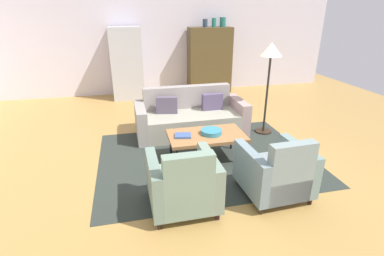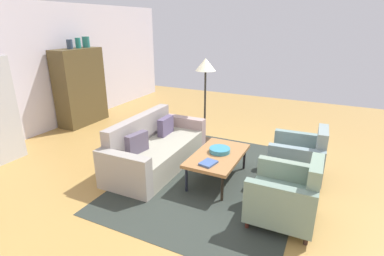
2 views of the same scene
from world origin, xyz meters
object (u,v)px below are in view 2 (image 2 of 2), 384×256
object	(u,v)px
coffee_table	(218,156)
vase_round	(78,43)
vase_tall	(70,44)
armchair_right	(301,159)
fruit_bowl	(220,150)
cabinet	(80,87)
floor_lamp	(205,72)
book_stack	(208,163)
vase_small	(86,42)
couch	(154,150)
armchair_left	(288,197)

from	to	relation	value
coffee_table	vase_round	world-z (taller)	vase_round
vase_tall	vase_round	world-z (taller)	vase_round
armchair_right	fruit_bowl	xyz separation A→B (m)	(-0.52, 1.17, 0.14)
coffee_table	armchair_right	size ratio (longest dim) A/B	1.36
fruit_bowl	cabinet	distance (m)	4.20
coffee_table	fruit_bowl	world-z (taller)	fruit_bowl
floor_lamp	armchair_right	bearing A→B (deg)	-111.90
book_stack	vase_round	bearing A→B (deg)	67.40
vase_small	floor_lamp	world-z (taller)	vase_small
couch	vase_round	distance (m)	3.52
coffee_table	fruit_bowl	size ratio (longest dim) A/B	3.66
couch	coffee_table	distance (m)	1.19
vase_small	floor_lamp	bearing A→B (deg)	-92.45
vase_tall	vase_small	size ratio (longest dim) A/B	0.83
fruit_bowl	vase_small	world-z (taller)	vase_small
armchair_right	floor_lamp	size ratio (longest dim) A/B	0.51
vase_round	coffee_table	bearing A→B (deg)	-107.86
vase_round	book_stack	bearing A→B (deg)	-112.60
coffee_table	vase_small	size ratio (longest dim) A/B	4.78
fruit_bowl	coffee_table	bearing A→B (deg)	180.00
couch	vase_tall	distance (m)	3.43
coffee_table	vase_small	world-z (taller)	vase_small
fruit_bowl	vase_round	world-z (taller)	vase_round
vase_round	vase_tall	bearing A→B (deg)	180.00
armchair_right	vase_tall	distance (m)	5.44
armchair_left	vase_round	size ratio (longest dim) A/B	3.77
coffee_table	floor_lamp	distance (m)	1.94
couch	vase_round	xyz separation A→B (m)	(1.30, 2.84, 1.63)
coffee_table	vase_small	distance (m)	4.57
couch	armchair_left	distance (m)	2.43
armchair_right	book_stack	distance (m)	1.53
armchair_right	cabinet	bearing A→B (deg)	80.61
cabinet	vase_round	distance (m)	1.02
coffee_table	cabinet	xyz separation A→B (m)	(1.20, 4.03, 0.49)
vase_round	vase_small	xyz separation A→B (m)	(0.25, 0.00, 0.01)
coffee_table	armchair_right	world-z (taller)	armchair_right
armchair_right	vase_tall	xyz separation A→B (m)	(0.44, 5.19, 1.56)
couch	cabinet	size ratio (longest dim) A/B	1.17
armchair_right	armchair_left	bearing A→B (deg)	177.13
vase_tall	vase_small	world-z (taller)	vase_small
book_stack	vase_round	distance (m)	4.60
cabinet	vase_small	bearing A→B (deg)	-0.77
vase_small	armchair_right	bearing A→B (deg)	-100.30
vase_tall	vase_round	size ratio (longest dim) A/B	0.90
armchair_left	floor_lamp	size ratio (longest dim) A/B	0.51
armchair_right	floor_lamp	bearing A→B (deg)	65.23
fruit_bowl	floor_lamp	xyz separation A→B (m)	(1.33, 0.84, 0.97)
book_stack	armchair_right	bearing A→B (deg)	-49.87
floor_lamp	cabinet	bearing A→B (deg)	93.84
fruit_bowl	book_stack	size ratio (longest dim) A/B	1.17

